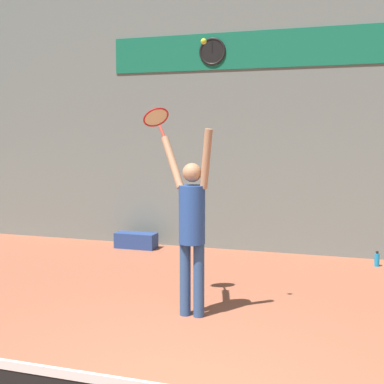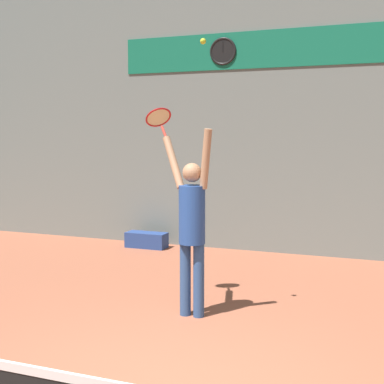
{
  "view_description": "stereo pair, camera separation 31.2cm",
  "coord_description": "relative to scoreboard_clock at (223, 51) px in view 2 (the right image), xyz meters",
  "views": [
    {
      "loc": [
        1.42,
        -3.72,
        2.14
      ],
      "look_at": [
        -0.5,
        2.13,
        1.48
      ],
      "focal_mm": 50.0,
      "sensor_mm": 36.0,
      "label": 1
    },
    {
      "loc": [
        1.71,
        -3.62,
        2.14
      ],
      "look_at": [
        -0.5,
        2.13,
        1.48
      ],
      "focal_mm": 50.0,
      "sensor_mm": 36.0,
      "label": 2
    }
  ],
  "objects": [
    {
      "name": "tennis_racket",
      "position": [
        0.24,
        -3.34,
        -1.31
      ],
      "size": [
        0.42,
        0.43,
        0.38
      ],
      "color": "red"
    },
    {
      "name": "back_wall",
      "position": [
        1.33,
        0.08,
        -1.16
      ],
      "size": [
        18.0,
        0.1,
        5.0
      ],
      "color": "slate",
      "rests_on": "ground_plane"
    },
    {
      "name": "tennis_ball",
      "position": [
        0.99,
        -3.81,
        -0.49
      ],
      "size": [
        0.07,
        0.07,
        0.07
      ],
      "color": "#CCDB2D"
    },
    {
      "name": "scoreboard_clock",
      "position": [
        0.0,
        0.0,
        0.0
      ],
      "size": [
        0.5,
        0.05,
        0.5
      ],
      "color": "black"
    },
    {
      "name": "sponsor_banner",
      "position": [
        1.33,
        0.02,
        -0.0
      ],
      "size": [
        6.56,
        0.02,
        0.66
      ],
      "color": "#146B4C"
    },
    {
      "name": "equipment_bag",
      "position": [
        -1.38,
        -0.41,
        -3.51
      ],
      "size": [
        0.78,
        0.32,
        0.29
      ],
      "color": "navy",
      "rests_on": "ground_plane"
    },
    {
      "name": "tennis_player",
      "position": [
        0.82,
        -3.72,
        -2.53
      ],
      "size": [
        0.77,
        0.45,
        2.22
      ],
      "color": "#2D4C7F",
      "rests_on": "ground_plane"
    }
  ]
}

